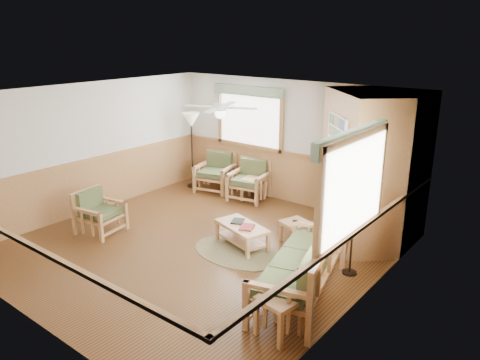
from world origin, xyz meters
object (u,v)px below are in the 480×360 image
Objects in this scene: coffee_table at (242,236)px; floor_lamp_left at (192,150)px; armchair_left at (100,212)px; footstool at (295,232)px; armchair_back_left at (215,172)px; armchair_back_right at (249,180)px; floor_lamp_right at (353,230)px; end_table_sofa at (279,316)px; sofa at (301,264)px; end_table_chairs at (253,189)px.

coffee_table is 0.56× the size of floor_lamp_left.
armchair_left is 3.68m from footstool.
footstool is at bearing 65.22° from coffee_table.
armchair_back_right is (1.01, 0.02, -0.01)m from armchair_back_left.
floor_lamp_left is 1.23× the size of floor_lamp_right.
floor_lamp_right is (1.30, -0.46, 0.55)m from footstool.
armchair_left reaches higher than end_table_sofa.
footstool is (-1.30, 2.47, -0.07)m from end_table_sofa.
end_table_sofa is (0.27, -0.96, -0.23)m from sofa.
armchair_back_right is at bearing 140.99° from coffee_table.
coffee_table is at bearing -55.02° from armchair_back_left.
armchair_back_right is 3.41m from armchair_left.
armchair_back_right reaches higher than footstool.
end_table_sofa is 2.07m from floor_lamp_right.
footstool is at bearing -43.68° from armchair_back_right.
armchair_left is at bearing -161.66° from floor_lamp_right.
floor_lamp_left is at bearing 0.57° from armchair_left.
armchair_back_right is (-3.08, 2.83, -0.06)m from sofa.
armchair_left is at bearing -106.04° from armchair_back_left.
footstool is (2.06, -1.31, -0.25)m from armchair_back_right.
end_table_chairs is (-1.29, 2.05, 0.05)m from coffee_table.
end_table_sofa is (4.36, -3.77, -0.18)m from armchair_back_left.
floor_lamp_left is at bearing 143.78° from end_table_sofa.
sofa is at bearing -55.99° from footstool.
coffee_table is 2.42m from end_table_chairs.
sofa reaches higher than armchair_back_left.
sofa is 4.81× the size of footstool.
floor_lamp_left reaches higher than armchair_back_right.
end_table_sofa is (4.43, -0.55, -0.14)m from armchair_left.
armchair_back_right is 5.06m from end_table_sofa.
coffee_table is at bearing -171.73° from floor_lamp_right.
floor_lamp_left is at bearing 161.76° from floor_lamp_right.
floor_lamp_right is (5.00, -1.65, -0.17)m from floor_lamp_left.
floor_lamp_right is at bearing -81.61° from armchair_left.
footstool is at bearing 160.54° from floor_lamp_right.
sofa is at bearing 105.90° from end_table_sofa.
footstool is at bearing -17.81° from floor_lamp_left.
end_table_sofa is 6.24m from floor_lamp_left.
floor_lamp_right is at bearing 24.85° from coffee_table.
armchair_back_right reaches higher than end_table_sofa.
coffee_table is at bearing -32.31° from floor_lamp_left.
floor_lamp_right reaches higher than end_table_chairs.
end_table_chairs is at bearing 151.30° from floor_lamp_right.
end_table_chairs is (1.19, 3.24, -0.15)m from armchair_left.
armchair_back_left is at bearing -139.85° from sofa.
coffee_table reaches higher than footstool.
coffee_table is at bearing -66.75° from armchair_back_right.
sofa is 4.07× the size of end_table_sofa.
armchair_back_left is 1.10× the size of armchair_left.
end_table_chairs is 1.89m from floor_lamp_left.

